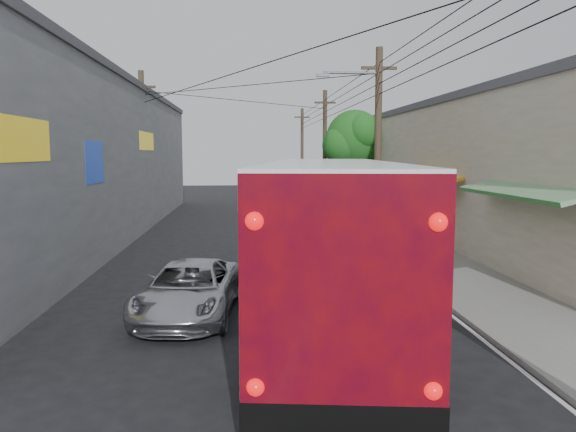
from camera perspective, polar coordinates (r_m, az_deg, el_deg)
name	(u,v)px	position (r m, az deg, el deg)	size (l,w,h in m)	color
ground	(249,387)	(9.83, -3.99, -16.95)	(120.00, 120.00, 0.00)	black
sidewalk	(370,226)	(29.99, 8.29, -1.02)	(3.00, 80.00, 0.12)	slate
building_right	(441,167)	(32.93, 15.29, 4.87)	(7.09, 40.00, 6.25)	beige
building_left	(64,158)	(28.32, -21.82, 5.45)	(7.20, 36.00, 7.25)	gray
utility_poles	(306,149)	(29.52, 1.83, 6.84)	(11.80, 45.28, 8.00)	#473828
street_tree	(356,141)	(35.72, 6.89, 7.59)	(4.40, 4.00, 6.60)	#3F2B19
coach_bus	(331,236)	(13.43, 4.36, -2.09)	(4.24, 13.06, 3.70)	white
jeepney	(189,290)	(13.74, -10.02, -7.38)	(2.14, 4.64, 1.29)	silver
parked_suv	(362,232)	(22.73, 7.48, -1.65)	(2.06, 5.06, 1.47)	#9A98A0
parked_car_mid	(311,208)	(33.32, 2.31, 0.79)	(1.52, 3.78, 1.29)	black
parked_car_far	(317,202)	(36.46, 3.00, 1.45)	(1.61, 4.63, 1.53)	black
pedestrian_near	(401,225)	(23.66, 11.44, -0.87)	(0.61, 0.40, 1.67)	#C0657B
pedestrian_far	(369,223)	(25.01, 8.26, -0.75)	(0.67, 0.53, 1.39)	#9CAFE3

